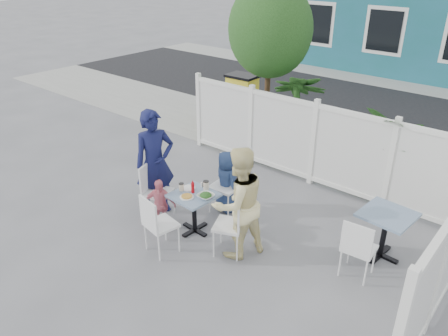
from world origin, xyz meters
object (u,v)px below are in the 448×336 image
Objects in this scene: man at (155,163)px; toddler at (160,205)px; chair_back at (228,180)px; main_table at (194,203)px; boy at (226,182)px; utility_cabinet at (242,102)px; spare_table at (386,223)px; chair_right at (234,221)px; chair_left at (154,187)px; chair_near at (156,221)px; woman at (238,203)px.

toddler is at bearing -103.17° from man.
man is at bearing 36.04° from chair_back.
toddler is (-0.46, -0.30, -0.07)m from main_table.
boy reaches higher than toddler.
spare_table is (4.88, -2.94, -0.07)m from utility_cabinet.
spare_table is 2.15m from chair_right.
chair_left is 1.24m from chair_back.
chair_back is (-0.86, 0.89, 0.02)m from chair_right.
main_table is 0.75× the size of toddler.
utility_cabinet is 0.70× the size of man.
man reaches higher than chair_back.
chair_near is 0.86× the size of boy.
chair_back reaches higher than toddler.
spare_table is 2.61m from boy.
man is (-0.90, -0.80, 0.33)m from chair_back.
chair_near is at bearing -67.40° from utility_cabinet.
utility_cabinet reaches higher than main_table.
chair_right is at bearing -2.51° from main_table.
utility_cabinet reaches higher than spare_table.
chair_near is 0.63m from toddler.
chair_left is (-3.36, -1.38, -0.01)m from spare_table.
chair_near is at bearing 110.20° from boy.
chair_left is at bearing -72.88° from utility_cabinet.
main_table is 0.40× the size of woman.
chair_near is (2.31, -4.98, -0.09)m from utility_cabinet.
chair_back is at bearing 121.92° from chair_left.
utility_cabinet is 5.31m from woman.
woman is 1.90× the size of toddler.
woman is (0.90, -0.85, 0.27)m from chair_back.
man is at bearing 147.57° from chair_near.
chair_right is at bearing -23.47° from woman.
main_table is 0.82m from chair_left.
chair_left reaches higher than chair_near.
utility_cabinet is at bearing 118.97° from main_table.
chair_right is at bearing 49.72° from chair_near.
utility_cabinet is 0.75× the size of woman.
chair_right is 0.53× the size of man.
spare_table is 3.63m from chair_left.
chair_left is 0.53× the size of man.
man is at bearing -73.49° from utility_cabinet.
chair_left is 0.56× the size of woman.
woman is (1.80, -0.05, -0.06)m from man.
boy is at bearing 99.90° from chair_near.
woman is at bearing -142.39° from spare_table.
man is at bearing -160.44° from spare_table.
chair_near is (-0.03, -0.76, 0.03)m from main_table.
utility_cabinet is 1.43× the size of toddler.
chair_right is 1.33m from toddler.
chair_left is at bearing 44.54° from chair_back.
chair_right is 0.88× the size of boy.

